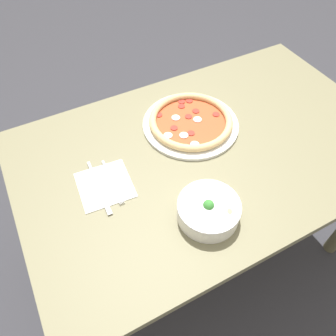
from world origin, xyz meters
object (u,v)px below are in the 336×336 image
at_px(bowl, 209,209).
at_px(fork, 112,181).
at_px(knife, 98,184).
at_px(pizza, 191,122).

relative_size(bowl, fork, 0.98).
bearing_deg(bowl, knife, -45.75).
relative_size(fork, knife, 0.84).
relative_size(pizza, knife, 1.57).
height_order(bowl, fork, bowl).
bearing_deg(pizza, bowl, 67.37).
bearing_deg(fork, knife, -97.62).
distance_m(pizza, fork, 0.37).
bearing_deg(pizza, fork, 17.27).
bearing_deg(pizza, knife, 14.38).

